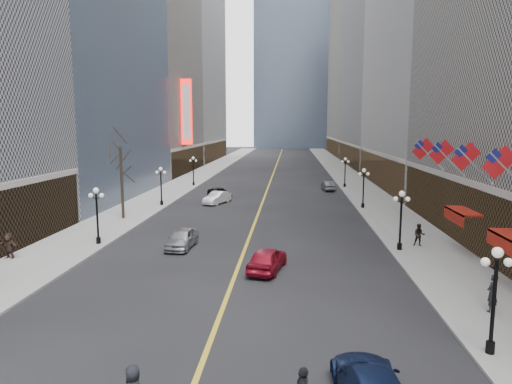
% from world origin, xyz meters
% --- Properties ---
extents(sidewalk_east, '(6.00, 230.00, 0.15)m').
position_xyz_m(sidewalk_east, '(14.00, 70.00, 0.07)').
color(sidewalk_east, gray).
rests_on(sidewalk_east, ground).
extents(sidewalk_west, '(6.00, 230.00, 0.15)m').
position_xyz_m(sidewalk_west, '(-14.00, 70.00, 0.07)').
color(sidewalk_west, gray).
rests_on(sidewalk_west, ground).
extents(lane_line, '(0.25, 200.00, 0.02)m').
position_xyz_m(lane_line, '(0.00, 80.00, 0.01)').
color(lane_line, gold).
rests_on(lane_line, ground).
extents(bldg_east_c, '(26.60, 40.60, 48.80)m').
position_xyz_m(bldg_east_c, '(29.88, 106.00, 24.18)').
color(bldg_east_c, '#9A9A9D').
rests_on(bldg_east_c, ground).
extents(bldg_east_d, '(26.60, 46.60, 62.80)m').
position_xyz_m(bldg_east_d, '(29.90, 149.00, 31.17)').
color(bldg_east_d, gray).
rests_on(bldg_east_d, ground).
extents(bldg_west_c, '(26.60, 30.60, 50.80)m').
position_xyz_m(bldg_west_c, '(-29.88, 87.00, 25.19)').
color(bldg_west_c, gray).
rests_on(bldg_west_c, ground).
extents(bldg_west_d, '(26.60, 38.60, 72.80)m').
position_xyz_m(bldg_west_d, '(-29.92, 121.00, 36.17)').
color(bldg_west_d, silver).
rests_on(bldg_west_d, ground).
extents(streetlamp_east_0, '(1.26, 0.44, 4.52)m').
position_xyz_m(streetlamp_east_0, '(11.80, 14.00, 2.90)').
color(streetlamp_east_0, black).
rests_on(streetlamp_east_0, sidewalk_east).
extents(streetlamp_east_1, '(1.26, 0.44, 4.52)m').
position_xyz_m(streetlamp_east_1, '(11.80, 30.00, 2.90)').
color(streetlamp_east_1, black).
rests_on(streetlamp_east_1, sidewalk_east).
extents(streetlamp_east_2, '(1.26, 0.44, 4.52)m').
position_xyz_m(streetlamp_east_2, '(11.80, 48.00, 2.90)').
color(streetlamp_east_2, black).
rests_on(streetlamp_east_2, sidewalk_east).
extents(streetlamp_east_3, '(1.26, 0.44, 4.52)m').
position_xyz_m(streetlamp_east_3, '(11.80, 66.00, 2.90)').
color(streetlamp_east_3, black).
rests_on(streetlamp_east_3, sidewalk_east).
extents(streetlamp_west_1, '(1.26, 0.44, 4.52)m').
position_xyz_m(streetlamp_west_1, '(-11.80, 30.00, 2.90)').
color(streetlamp_west_1, black).
rests_on(streetlamp_west_1, sidewalk_west).
extents(streetlamp_west_2, '(1.26, 0.44, 4.52)m').
position_xyz_m(streetlamp_west_2, '(-11.80, 48.00, 2.90)').
color(streetlamp_west_2, black).
rests_on(streetlamp_west_2, sidewalk_west).
extents(streetlamp_west_3, '(1.26, 0.44, 4.52)m').
position_xyz_m(streetlamp_west_3, '(-11.80, 66.00, 2.90)').
color(streetlamp_west_3, black).
rests_on(streetlamp_west_3, sidewalk_west).
extents(flag_2, '(2.87, 0.12, 2.87)m').
position_xyz_m(flag_2, '(15.31, 22.00, 7.29)').
color(flag_2, '#B2B2B7').
rests_on(flag_2, ground).
extents(flag_3, '(2.87, 0.12, 2.87)m').
position_xyz_m(flag_3, '(15.31, 27.00, 7.29)').
color(flag_3, '#B2B2B7').
rests_on(flag_3, ground).
extents(flag_4, '(2.87, 0.12, 2.87)m').
position_xyz_m(flag_4, '(15.31, 32.00, 7.29)').
color(flag_4, '#B2B2B7').
rests_on(flag_4, ground).
extents(flag_5, '(2.87, 0.12, 2.87)m').
position_xyz_m(flag_5, '(15.31, 37.00, 7.29)').
color(flag_5, '#B2B2B7').
rests_on(flag_5, ground).
extents(awning_b, '(1.40, 4.00, 0.93)m').
position_xyz_m(awning_b, '(16.11, 22.00, 3.08)').
color(awning_b, maroon).
rests_on(awning_b, ground).
extents(awning_c, '(1.40, 4.00, 0.93)m').
position_xyz_m(awning_c, '(16.11, 30.00, 3.08)').
color(awning_c, maroon).
rests_on(awning_c, ground).
extents(theatre_marquee, '(2.00, 0.55, 12.00)m').
position_xyz_m(theatre_marquee, '(-15.88, 80.00, 12.00)').
color(theatre_marquee, red).
rests_on(theatre_marquee, ground).
extents(tree_west_far, '(3.60, 3.60, 7.92)m').
position_xyz_m(tree_west_far, '(-13.50, 40.00, 6.24)').
color(tree_west_far, '#2D231C').
rests_on(tree_west_far, sidewalk_west).
extents(car_nb_near, '(2.05, 4.59, 1.53)m').
position_xyz_m(car_nb_near, '(-4.94, 29.74, 0.77)').
color(car_nb_near, '#9EA2A5').
rests_on(car_nb_near, ground).
extents(car_nb_mid, '(3.12, 4.78, 1.49)m').
position_xyz_m(car_nb_mid, '(-5.47, 50.17, 0.74)').
color(car_nb_mid, '#BCBCBE').
rests_on(car_nb_mid, ground).
extents(car_nb_far, '(4.17, 5.59, 1.41)m').
position_xyz_m(car_nb_far, '(-5.77, 53.98, 0.71)').
color(car_nb_far, black).
rests_on(car_nb_far, ground).
extents(car_sb_mid, '(2.81, 4.96, 1.59)m').
position_xyz_m(car_sb_mid, '(2.00, 24.60, 0.80)').
color(car_sb_mid, maroon).
rests_on(car_sb_mid, ground).
extents(car_sb_far, '(1.94, 4.37, 1.39)m').
position_xyz_m(car_sb_far, '(9.00, 62.88, 0.70)').
color(car_sb_far, '#4F5357').
rests_on(car_sb_far, ground).
extents(ped_ne_corner, '(0.88, 0.82, 1.94)m').
position_xyz_m(ped_ne_corner, '(13.69, 18.42, 1.12)').
color(ped_ne_corner, black).
rests_on(ped_ne_corner, sidewalk_east).
extents(ped_east_walk, '(0.94, 0.64, 1.76)m').
position_xyz_m(ped_east_walk, '(13.56, 31.19, 1.03)').
color(ped_east_walk, black).
rests_on(ped_east_walk, sidewalk_east).
extents(ped_west_far, '(1.78, 0.81, 1.85)m').
position_xyz_m(ped_west_far, '(-16.40, 25.55, 1.07)').
color(ped_west_far, '#32231C').
rests_on(ped_west_far, sidewalk_west).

